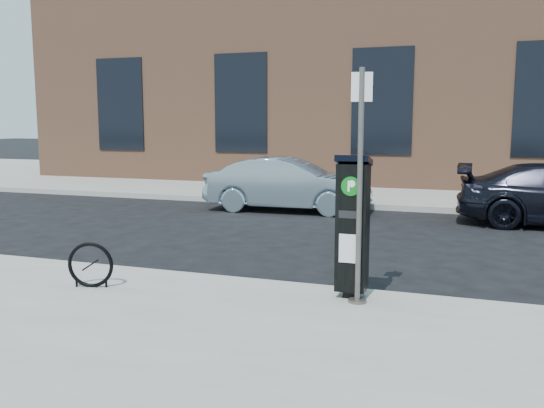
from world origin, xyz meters
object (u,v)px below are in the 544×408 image
at_px(car_silver, 288,184).
at_px(sign_pole, 360,189).
at_px(parking_kiosk, 353,225).
at_px(bike_rack, 91,265).

bearing_deg(car_silver, sign_pole, -159.59).
xyz_separation_m(parking_kiosk, bike_rack, (-3.37, -0.71, -0.62)).
height_order(bike_rack, car_silver, car_silver).
relative_size(bike_rack, car_silver, 0.14).
relative_size(parking_kiosk, bike_rack, 2.91).
distance_m(bike_rack, car_silver, 8.14).
relative_size(parking_kiosk, sign_pole, 0.64).
height_order(parking_kiosk, car_silver, parking_kiosk).
relative_size(sign_pole, car_silver, 0.66).
bearing_deg(parking_kiosk, car_silver, 113.38).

